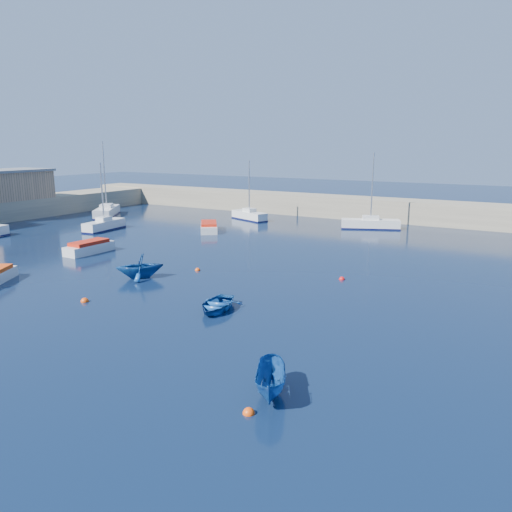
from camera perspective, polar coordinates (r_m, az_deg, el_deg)
The scene contains 16 objects.
ground at distance 23.70m, azimuth -16.69°, elevation -10.59°, with size 220.00×220.00×0.00m, color #0C1A34.
back_wall at distance 63.17m, azimuth 15.43°, elevation 5.08°, with size 96.00×4.50×2.60m, color gray.
brick_shed_a at distance 70.10m, azimuth -26.12°, elevation 7.26°, with size 6.00×8.00×3.40m, color #9F7D5C.
sailboat_3 at distance 56.73m, azimuth -16.95°, elevation 3.43°, with size 2.18×5.54×7.23m.
sailboat_4 at distance 67.93m, azimuth -16.68°, elevation 4.92°, with size 5.88×7.12×9.50m.
sailboat_5 at distance 61.73m, azimuth -0.77°, elevation 4.68°, with size 5.59×3.41×7.24m.
sailboat_6 at distance 56.63m, azimuth 12.94°, elevation 3.64°, with size 6.49×4.05×8.27m.
motorboat_1 at distance 45.04m, azimuth -18.51°, elevation 0.95°, with size 1.54×4.41×1.08m.
motorboat_2 at distance 53.86m, azimuth -5.41°, elevation 3.34°, with size 4.25×4.93×1.00m.
dinghy_center at distance 28.20m, azimuth -4.53°, elevation -5.56°, with size 2.35×3.30×0.68m, color navy.
dinghy_left at distance 35.65m, azimuth -13.13°, elevation -1.12°, with size 2.78×3.22×1.70m, color navy.
dinghy_right at distance 18.98m, azimuth 1.74°, elevation -14.14°, with size 1.14×3.02×1.17m, color navy.
buoy_0 at distance 31.43m, azimuth -18.98°, elevation -4.96°, with size 0.49×0.49×0.49m, color #E8470C.
buoy_1 at distance 34.99m, azimuth 9.79°, elevation -2.67°, with size 0.41×0.41×0.41m, color red.
buoy_3 at distance 37.20m, azimuth -6.69°, elevation -1.65°, with size 0.40×0.40×0.40m, color #E8470C.
buoy_5 at distance 18.16m, azimuth -0.83°, elevation -17.56°, with size 0.43×0.43×0.43m, color #E8470C.
Camera 1 is at (16.36, -14.51, 9.14)m, focal length 35.00 mm.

